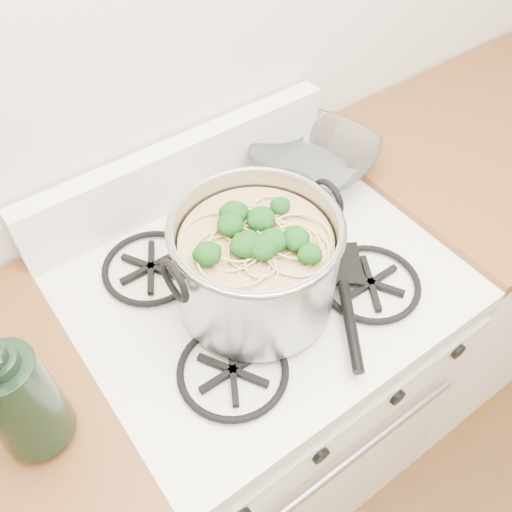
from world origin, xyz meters
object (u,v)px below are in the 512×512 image
Objects in this scene: stock_pot at (256,264)px; bottle at (15,390)px; gas_range at (260,387)px; spatula at (339,261)px; glass_bowl at (314,163)px.

bottle is at bearing -177.25° from stock_pot.
stock_pot reaches higher than gas_range.
gas_range is 3.04× the size of bottle.
gas_range is 2.98× the size of spatula.
spatula is (0.18, -0.04, -0.09)m from stock_pot.
gas_range is 0.59m from stock_pot.
spatula is 0.65m from bottle.
gas_range is at bearing 44.74° from stock_pot.
gas_range is 0.81m from bottle.
gas_range is 2.70× the size of stock_pot.
stock_pot is at bearing -135.26° from gas_range.
bottle reaches higher than glass_bowl.
spatula reaches higher than gas_range.
glass_bowl is (0.15, 0.27, 0.00)m from spatula.
stock_pot is 0.42m from glass_bowl.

